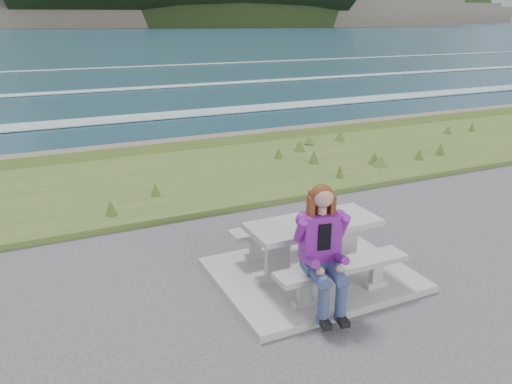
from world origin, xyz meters
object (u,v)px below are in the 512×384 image
bench_landward (342,271)px  bench_seaward (288,230)px  picnic_table (313,233)px  seated_woman (324,266)px

bench_landward → bench_seaward: 1.40m
bench_landward → picnic_table: bearing=90.0°
bench_seaward → seated_woman: bearing=-103.4°
seated_woman → bench_landward: bearing=32.4°
picnic_table → bench_landward: bearing=-90.0°
picnic_table → bench_landward: size_ratio=1.00×
picnic_table → seated_woman: size_ratio=1.18×
picnic_table → bench_landward: 0.74m
bench_seaward → seated_woman: 1.60m
bench_seaward → seated_woman: (-0.37, -1.54, 0.21)m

